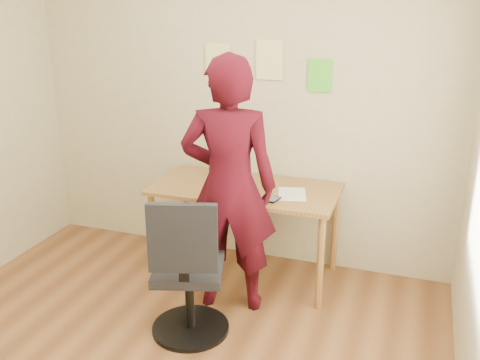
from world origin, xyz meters
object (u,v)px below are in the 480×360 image
at_px(desk, 245,198).
at_px(person, 229,187).
at_px(office_chair, 188,279).
at_px(laptop, 228,179).
at_px(phone, 274,199).

xyz_separation_m(desk, person, (0.03, -0.43, 0.24)).
distance_m(desk, office_chair, 0.94).
relative_size(desk, person, 0.78).
bearing_deg(laptop, office_chair, -90.57).
height_order(office_chair, person, person).
xyz_separation_m(phone, office_chair, (-0.36, -0.71, -0.32)).
bearing_deg(person, phone, -147.94).
height_order(desk, laptop, laptop).
distance_m(laptop, phone, 0.47).
relative_size(phone, office_chair, 0.14).
relative_size(phone, person, 0.08).
bearing_deg(office_chair, desk, 67.63).
bearing_deg(office_chair, laptop, 76.79).
bearing_deg(laptop, desk, -7.67).
bearing_deg(office_chair, phone, 46.11).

